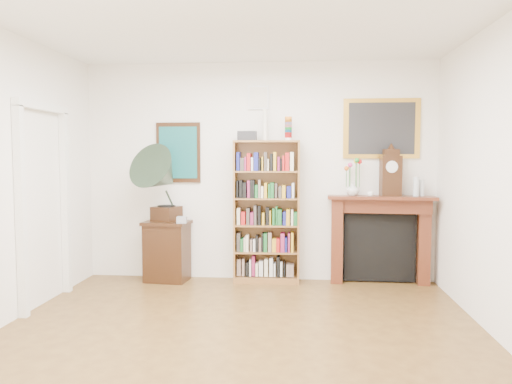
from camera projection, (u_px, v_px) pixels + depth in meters
The scene contains 15 objects.
room at pixel (233, 182), 3.96m from camera, with size 4.51×5.01×2.81m.
door_casing at pixel (45, 188), 5.36m from camera, with size 0.08×1.02×2.17m.
teal_poster at pixel (178, 153), 6.50m from camera, with size 0.58×0.04×0.78m.
small_picture at pixel (258, 98), 6.36m from camera, with size 0.26×0.04×0.30m.
gilt_painting at pixel (381, 129), 6.25m from camera, with size 0.95×0.04×0.75m.
bookshelf at pixel (266, 204), 6.30m from camera, with size 0.84×0.32×2.07m.
side_cabinet at pixel (167, 251), 6.40m from camera, with size 0.57×0.41×0.77m, color black.
fireplace at pixel (380, 232), 6.27m from camera, with size 1.33×0.41×1.11m.
gramophone at pixel (162, 178), 6.23m from camera, with size 0.83×0.92×0.99m.
cd_stack at pixel (182, 220), 6.20m from camera, with size 0.12×0.12×0.08m, color #B2B3BF.
mantel_clock at pixel (391, 173), 6.16m from camera, with size 0.27×0.17×0.58m.
flower_vase at pixel (353, 189), 6.20m from camera, with size 0.16×0.16×0.17m, color silver.
teacup at pixel (370, 194), 6.11m from camera, with size 0.08×0.08×0.06m, color white.
bottle_left at pixel (416, 187), 6.12m from camera, with size 0.07×0.07×0.24m, color silver.
bottle_right at pixel (422, 188), 6.17m from camera, with size 0.06×0.06×0.20m, color silver.
Camera 1 is at (0.53, -3.93, 1.61)m, focal length 35.00 mm.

